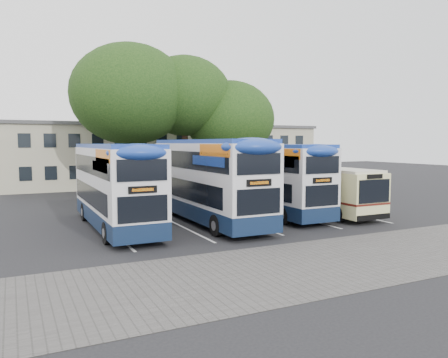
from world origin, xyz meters
TOP-DOWN VIEW (x-y plane):
  - ground at (0.00, 0.00)m, footprint 120.00×120.00m
  - paving_strip at (-2.00, -5.00)m, footprint 40.00×6.00m
  - bay_lines at (-3.75, 5.00)m, footprint 14.12×11.00m
  - depot_building at (0.00, 26.99)m, footprint 32.40×8.40m
  - lamp_post at (6.00, 19.97)m, footprint 0.25×1.05m
  - tree_left at (-6.29, 17.84)m, footprint 9.50×9.50m
  - tree_mid at (-1.77, 17.41)m, footprint 7.85×7.85m
  - tree_right at (2.17, 16.83)m, footprint 7.77×7.77m
  - bus_dd_left at (-10.39, 4.70)m, footprint 2.47×10.21m
  - bus_dd_mid at (-5.48, 4.26)m, footprint 2.61×10.77m
  - bus_dd_right at (-1.12, 5.11)m, footprint 2.46×10.15m
  - bus_single at (1.94, 4.41)m, footprint 2.42×9.50m

SIDE VIEW (x-z plane):
  - ground at x=0.00m, z-range 0.00..0.00m
  - paving_strip at x=-2.00m, z-range 0.00..0.01m
  - bay_lines at x=-3.75m, z-range 0.00..0.01m
  - bus_single at x=1.94m, z-range 0.19..3.02m
  - bus_dd_right at x=-1.12m, z-range 0.22..4.44m
  - bus_dd_left at x=-10.39m, z-range 0.22..4.47m
  - bus_dd_mid at x=-5.48m, z-range 0.23..4.72m
  - depot_building at x=0.00m, z-range 0.05..6.25m
  - lamp_post at x=6.00m, z-range 0.55..9.61m
  - tree_right at x=2.17m, z-range 1.52..11.19m
  - tree_left at x=-6.29m, z-range 2.06..14.28m
  - tree_mid at x=-1.77m, z-range 2.42..13.98m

